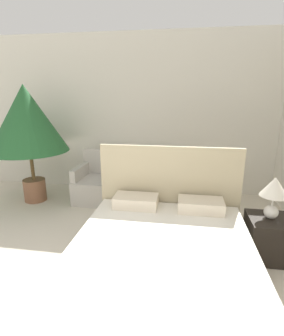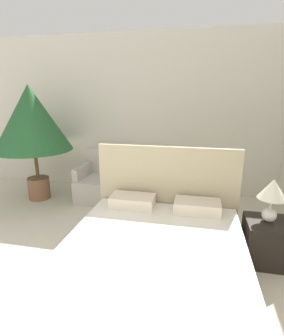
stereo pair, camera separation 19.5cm
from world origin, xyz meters
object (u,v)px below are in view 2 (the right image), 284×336
potted_palm (31,120)px  table_lamp (272,193)px  armchair_near_window_left (99,185)px  nightstand (267,241)px  bed (152,266)px  side_table (124,189)px  armchair_near_window_right (151,188)px

potted_palm → table_lamp: (3.58, -1.12, -0.60)m
armchair_near_window_left → nightstand: (2.51, -1.33, -0.03)m
armchair_near_window_left → nightstand: 2.85m
bed → armchair_near_window_left: bed is taller
armchair_near_window_left → side_table: 0.47m
nightstand → table_lamp: size_ratio=1.01×
table_lamp → side_table: table_lamp is taller
bed → side_table: bed is taller
armchair_near_window_right → side_table: size_ratio=1.82×
table_lamp → side_table: 2.48m
armchair_near_window_right → nightstand: armchair_near_window_right is taller
bed → armchair_near_window_right: bearing=100.8°
armchair_near_window_right → table_lamp: table_lamp is taller
potted_palm → armchair_near_window_right: bearing=5.6°
bed → armchair_near_window_right: size_ratio=2.58×
armchair_near_window_left → bed: bearing=-56.1°
armchair_near_window_left → potted_palm: size_ratio=0.43×
armchair_near_window_left → armchair_near_window_right: same height
side_table → nightstand: bearing=-32.6°
armchair_near_window_right → nightstand: (1.57, -1.33, -0.03)m
armchair_near_window_right → potted_palm: bearing=-167.6°
armchair_near_window_left → armchair_near_window_right: 0.94m
armchair_near_window_right → potted_palm: potted_palm is taller
potted_palm → nightstand: bearing=-17.5°
armchair_near_window_right → side_table: armchair_near_window_right is taller
bed → nightstand: 1.40m
bed → armchair_near_window_left: bearing=122.6°
bed → side_table: 2.24m
nightstand → table_lamp: 0.57m
armchair_near_window_right → armchair_near_window_left: bearing=-173.3°
nightstand → side_table: (-2.05, 1.31, -0.00)m
potted_palm → table_lamp: 3.80m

